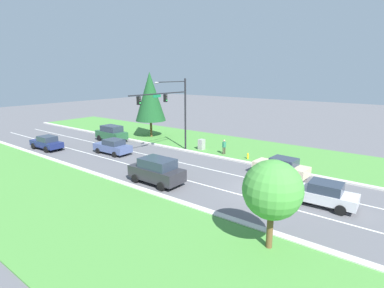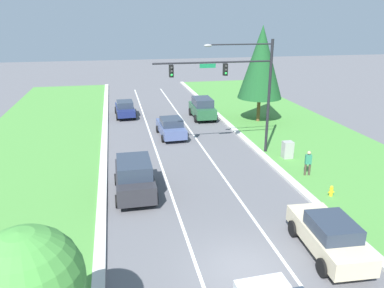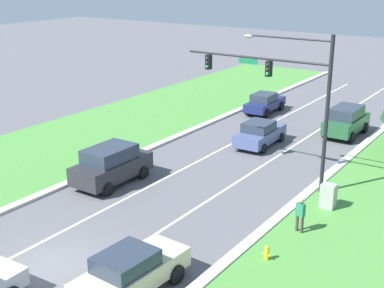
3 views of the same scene
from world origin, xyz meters
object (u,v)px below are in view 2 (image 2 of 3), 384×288
object	(u,v)px
slate_blue_sedan	(171,127)
oak_near_left_tree	(27,284)
traffic_signal_mast	(238,80)
pedestrian	(308,162)
charcoal_suv	(134,177)
conifer_near_right_tree	(261,62)
navy_sedan	(125,109)
utility_cabinet	(287,150)
forest_suv	(202,108)
champagne_sedan	(329,235)
fire_hydrant	(331,192)

from	to	relation	value
slate_blue_sedan	oak_near_left_tree	size ratio (longest dim) A/B	0.97
traffic_signal_mast	pedestrian	world-z (taller)	traffic_signal_mast
traffic_signal_mast	pedestrian	size ratio (longest dim) A/B	4.93
charcoal_suv	slate_blue_sedan	bearing A→B (deg)	70.45
conifer_near_right_tree	navy_sedan	bearing A→B (deg)	159.46
utility_cabinet	traffic_signal_mast	bearing A→B (deg)	154.31
forest_suv	pedestrian	size ratio (longest dim) A/B	2.71
traffic_signal_mast	champagne_sedan	world-z (taller)	traffic_signal_mast
navy_sedan	champagne_sedan	bearing A→B (deg)	-75.46
forest_suv	slate_blue_sedan	bearing A→B (deg)	-125.69
slate_blue_sedan	oak_near_left_tree	xyz separation A→B (m)	(-6.94, -21.37, 2.36)
oak_near_left_tree	charcoal_suv	bearing A→B (deg)	73.50
navy_sedan	pedestrian	distance (m)	20.64
champagne_sedan	pedestrian	world-z (taller)	champagne_sedan
slate_blue_sedan	fire_hydrant	size ratio (longest dim) A/B	6.51
slate_blue_sedan	conifer_near_right_tree	size ratio (longest dim) A/B	0.51
traffic_signal_mast	pedestrian	xyz separation A→B (m)	(3.20, -4.73, -4.52)
champagne_sedan	forest_suv	world-z (taller)	forest_suv
traffic_signal_mast	forest_suv	bearing A→B (deg)	89.95
traffic_signal_mast	utility_cabinet	size ratio (longest dim) A/B	6.48
slate_blue_sedan	pedestrian	xyz separation A→B (m)	(7.15, -10.01, 0.12)
charcoal_suv	fire_hydrant	size ratio (longest dim) A/B	6.63
forest_suv	fire_hydrant	xyz separation A→B (m)	(3.08, -18.29, -0.73)
utility_cabinet	conifer_near_right_tree	xyz separation A→B (m)	(1.65, 9.87, 5.00)
fire_hydrant	oak_near_left_tree	xyz separation A→B (m)	(-13.97, -8.41, 2.84)
traffic_signal_mast	oak_near_left_tree	bearing A→B (deg)	-124.07
charcoal_suv	pedestrian	bearing A→B (deg)	1.65
champagne_sedan	utility_cabinet	distance (m)	11.31
charcoal_suv	fire_hydrant	bearing A→B (deg)	-13.89
champagne_sedan	pedestrian	xyz separation A→B (m)	(3.17, 7.69, 0.06)
fire_hydrant	oak_near_left_tree	world-z (taller)	oak_near_left_tree
slate_blue_sedan	navy_sedan	size ratio (longest dim) A/B	1.00
utility_cabinet	forest_suv	bearing A→B (deg)	105.21
champagne_sedan	oak_near_left_tree	distance (m)	11.75
charcoal_suv	pedestrian	xyz separation A→B (m)	(10.81, 0.31, -0.13)
navy_sedan	oak_near_left_tree	bearing A→B (deg)	-98.65
traffic_signal_mast	pedestrian	distance (m)	7.28
slate_blue_sedan	champagne_sedan	xyz separation A→B (m)	(3.98, -17.70, 0.05)
navy_sedan	conifer_near_right_tree	bearing A→B (deg)	-22.50
slate_blue_sedan	forest_suv	world-z (taller)	forest_suv
navy_sedan	fire_hydrant	xyz separation A→B (m)	(10.56, -20.62, -0.48)
traffic_signal_mast	conifer_near_right_tree	distance (m)	9.66
fire_hydrant	conifer_near_right_tree	distance (m)	16.92
fire_hydrant	traffic_signal_mast	bearing A→B (deg)	111.89
forest_suv	oak_near_left_tree	size ratio (longest dim) A/B	0.98
navy_sedan	charcoal_suv	bearing A→B (deg)	-92.39
forest_suv	navy_sedan	bearing A→B (deg)	163.58
fire_hydrant	charcoal_suv	bearing A→B (deg)	166.11
charcoal_suv	utility_cabinet	distance (m)	11.47
pedestrian	fire_hydrant	world-z (taller)	pedestrian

